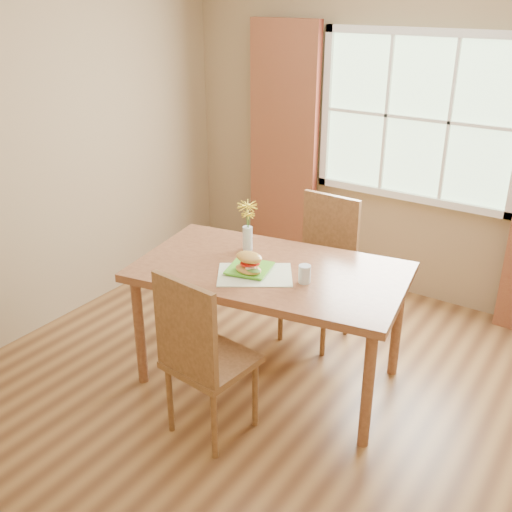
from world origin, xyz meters
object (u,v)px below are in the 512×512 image
object	(u,v)px
water_glass	(305,274)
flower_vase	(248,222)
croissant_sandwich	(249,263)
chair_near	(200,353)
chair_far	(323,262)
dining_table	(270,280)

from	to	relation	value
water_glass	flower_vase	xyz separation A→B (m)	(-0.56, 0.21, 0.15)
water_glass	croissant_sandwich	bearing A→B (deg)	-161.85
chair_near	chair_far	bearing A→B (deg)	95.23
croissant_sandwich	flower_vase	xyz separation A→B (m)	(-0.23, 0.32, 0.12)
chair_near	water_glass	world-z (taller)	chair_near
dining_table	flower_vase	xyz separation A→B (m)	(-0.28, 0.16, 0.29)
croissant_sandwich	water_glass	size ratio (longest dim) A/B	1.73
dining_table	flower_vase	size ratio (longest dim) A/B	5.37
chair_far	chair_near	bearing A→B (deg)	-88.92
chair_far	croissant_sandwich	bearing A→B (deg)	-92.08
chair_near	water_glass	distance (m)	0.77
dining_table	water_glass	size ratio (longest dim) A/B	16.40
chair_near	flower_vase	bearing A→B (deg)	113.08
croissant_sandwich	dining_table	bearing A→B (deg)	74.69
water_glass	dining_table	bearing A→B (deg)	169.05
water_glass	flower_vase	world-z (taller)	flower_vase
dining_table	chair_far	xyz separation A→B (m)	(0.00, 0.71, -0.14)
chair_far	croissant_sandwich	size ratio (longest dim) A/B	5.63
flower_vase	chair_near	bearing A→B (deg)	-72.62
dining_table	water_glass	world-z (taller)	water_glass
croissant_sandwich	flower_vase	bearing A→B (deg)	128.57
flower_vase	dining_table	bearing A→B (deg)	-29.36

